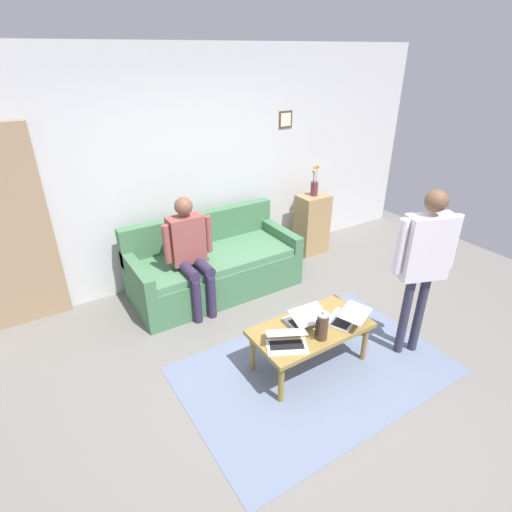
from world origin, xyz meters
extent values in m
plane|color=slate|center=(0.00, 0.00, 0.00)|extent=(7.68, 7.68, 0.00)
cube|color=slate|center=(-0.11, 0.13, 0.00)|extent=(2.39, 1.56, 0.01)
cube|color=silver|center=(0.00, -2.20, 1.35)|extent=(7.04, 0.10, 2.70)
cube|color=brown|center=(-1.36, -2.15, 1.81)|extent=(0.20, 0.02, 0.21)
cube|color=beige|center=(-1.36, -2.14, 1.81)|extent=(0.15, 0.00, 0.16)
cube|color=#9C7E5D|center=(1.99, -2.11, 1.02)|extent=(0.82, 0.05, 2.05)
cube|color=#44754E|center=(0.02, -1.58, 0.21)|extent=(1.95, 0.87, 0.42)
cube|color=#4D7D57|center=(0.02, -1.56, 0.46)|extent=(1.71, 0.79, 0.08)
cube|color=#44754E|center=(0.02, -1.95, 0.65)|extent=(1.95, 0.14, 0.46)
cube|color=#44754E|center=(-0.90, -1.58, 0.52)|extent=(0.12, 0.87, 0.20)
cube|color=#44754E|center=(0.93, -1.58, 0.52)|extent=(0.12, 0.87, 0.20)
cube|color=olive|center=(-0.11, 0.03, 0.41)|extent=(1.07, 0.56, 0.04)
cylinder|color=olive|center=(-0.59, 0.26, 0.19)|extent=(0.05, 0.05, 0.39)
cylinder|color=olive|center=(0.37, 0.26, 0.19)|extent=(0.05, 0.05, 0.39)
cylinder|color=olive|center=(-0.59, -0.19, 0.19)|extent=(0.05, 0.05, 0.39)
cylinder|color=olive|center=(0.37, -0.19, 0.19)|extent=(0.05, 0.05, 0.39)
cube|color=silver|center=(-0.11, -0.08, 0.43)|extent=(0.33, 0.25, 0.01)
cube|color=black|center=(-0.11, -0.06, 0.44)|extent=(0.28, 0.15, 0.00)
cube|color=silver|center=(-0.10, 0.00, 0.54)|extent=(0.33, 0.23, 0.07)
cube|color=white|center=(-0.10, 0.00, 0.54)|extent=(0.30, 0.20, 0.06)
cube|color=silver|center=(0.24, 0.14, 0.43)|extent=(0.39, 0.34, 0.01)
cube|color=black|center=(0.23, 0.13, 0.44)|extent=(0.31, 0.24, 0.00)
cube|color=silver|center=(0.20, 0.08, 0.53)|extent=(0.38, 0.32, 0.07)
cube|color=#ACDAF7|center=(0.21, 0.09, 0.53)|extent=(0.34, 0.28, 0.06)
cube|color=silver|center=(-0.41, 0.11, 0.43)|extent=(0.38, 0.34, 0.01)
cube|color=black|center=(-0.42, 0.12, 0.44)|extent=(0.30, 0.24, 0.00)
cube|color=silver|center=(-0.46, 0.20, 0.55)|extent=(0.38, 0.33, 0.03)
cube|color=silver|center=(-0.46, 0.20, 0.55)|extent=(0.34, 0.30, 0.02)
cylinder|color=#4C3323|center=(-0.08, 0.20, 0.54)|extent=(0.10, 0.10, 0.24)
cylinder|color=#B7B7BC|center=(-0.08, 0.20, 0.67)|extent=(0.10, 0.10, 0.02)
sphere|color=#B2B2B7|center=(-0.08, 0.20, 0.69)|extent=(0.03, 0.03, 0.03)
cube|color=black|center=(-0.02, 0.20, 0.56)|extent=(0.01, 0.01, 0.17)
cube|color=#A28054|center=(-1.63, -1.81, 0.42)|extent=(0.42, 0.32, 0.84)
cylinder|color=brown|center=(-1.63, -1.81, 0.94)|extent=(0.10, 0.10, 0.19)
cylinder|color=#3D7038|center=(-1.64, -1.83, 1.12)|extent=(0.02, 0.01, 0.19)
sphere|color=#DB546E|center=(-1.64, -1.84, 1.22)|extent=(0.03, 0.03, 0.03)
cylinder|color=#3D7038|center=(-1.65, -1.80, 1.14)|extent=(0.02, 0.02, 0.22)
sphere|color=gold|center=(-1.65, -1.79, 1.25)|extent=(0.05, 0.05, 0.05)
cylinder|color=#3D7038|center=(-1.62, -1.82, 1.10)|extent=(0.02, 0.02, 0.14)
sphere|color=silver|center=(-1.61, -1.83, 1.17)|extent=(0.04, 0.04, 0.04)
cylinder|color=#3D7038|center=(-1.61, -1.81, 1.11)|extent=(0.01, 0.02, 0.16)
sphere|color=gold|center=(-1.60, -1.81, 1.19)|extent=(0.05, 0.05, 0.05)
cylinder|color=#343449|center=(-1.10, 0.41, 0.41)|extent=(0.08, 0.08, 0.82)
cylinder|color=#343449|center=(-0.96, 0.36, 0.41)|extent=(0.08, 0.08, 0.82)
cube|color=silver|center=(-1.03, 0.38, 1.12)|extent=(0.45, 0.31, 0.58)
cylinder|color=silver|center=(-1.26, 0.47, 1.14)|extent=(0.10, 0.10, 0.50)
cylinder|color=silver|center=(-0.80, 0.29, 1.14)|extent=(0.10, 0.10, 0.50)
sphere|color=brown|center=(-1.03, 0.38, 1.53)|extent=(0.19, 0.19, 0.19)
cylinder|color=#2F2743|center=(0.30, -1.12, 0.25)|extent=(0.10, 0.10, 0.50)
cylinder|color=#2F2743|center=(0.47, -1.12, 0.25)|extent=(0.10, 0.10, 0.50)
cylinder|color=#2F2743|center=(0.30, -1.30, 0.55)|extent=(0.12, 0.40, 0.12)
cylinder|color=#2F2743|center=(0.47, -1.30, 0.55)|extent=(0.12, 0.40, 0.12)
cube|color=#904842|center=(0.39, -1.48, 0.81)|extent=(0.37, 0.20, 0.52)
cylinder|color=#904842|center=(0.15, -1.43, 0.84)|extent=(0.08, 0.08, 0.42)
cylinder|color=#904842|center=(0.63, -1.43, 0.84)|extent=(0.08, 0.08, 0.42)
sphere|color=brown|center=(0.39, -1.48, 1.19)|extent=(0.19, 0.19, 0.19)
camera|label=1|loc=(1.85, 2.22, 2.63)|focal=28.37mm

